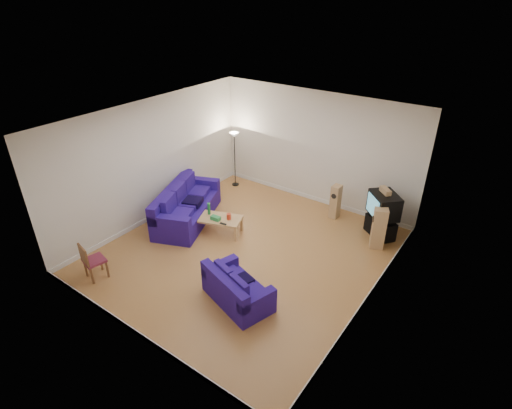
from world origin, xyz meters
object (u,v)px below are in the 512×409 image
Objects in this scene: sofa_three_seat at (185,208)px; sofa_loveseat at (236,291)px; television at (384,205)px; coffee_table at (217,219)px; tv_stand at (380,227)px.

sofa_three_seat is 3.52m from sofa_loveseat.
sofa_three_seat is 5.10m from television.
tv_stand reaches higher than coffee_table.
sofa_three_seat is at bearing 167.97° from sofa_loveseat.
tv_stand is (4.53, 2.31, -0.11)m from sofa_three_seat.
sofa_three_seat is at bearing -116.96° from tv_stand.
coffee_table is at bearing 155.53° from sofa_loveseat.
sofa_loveseat reaches higher than tv_stand.
coffee_table is at bearing -101.05° from television.
tv_stand is (1.46, 4.03, -0.04)m from sofa_loveseat.
television reaches higher than coffee_table.
tv_stand is at bearing 135.16° from television.
tv_stand is 0.83× the size of television.
sofa_loveseat is 1.73× the size of television.
sofa_three_seat is 3.41× the size of tv_stand.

